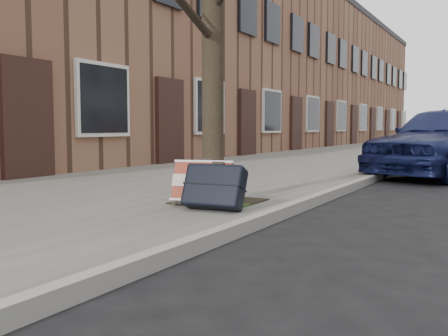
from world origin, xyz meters
The scene contains 7 objects.
ground centered at (0.00, 0.00, 0.00)m, with size 120.00×120.00×0.00m, color black.
near_sidewalk centered at (-3.70, 15.00, 0.06)m, with size 5.00×70.00×0.12m, color slate.
house_near centered at (-9.60, 16.00, 3.50)m, with size 6.80×40.00×7.00m, color brown.
dirt_patch centered at (-2.00, 1.20, 0.13)m, with size 0.85×0.85×0.01m, color black.
suitcase_red centered at (-2.00, 0.87, 0.36)m, with size 0.62×0.17×0.45m, color maroon.
suitcase_navy centered at (-1.76, 0.70, 0.36)m, with size 0.62×0.20×0.44m, color black.
car_near_front centered at (-0.22, 6.89, 0.70)m, with size 1.66×4.12×1.40m, color #131945.
Camera 1 is at (0.80, -3.58, 0.95)m, focal length 40.00 mm.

